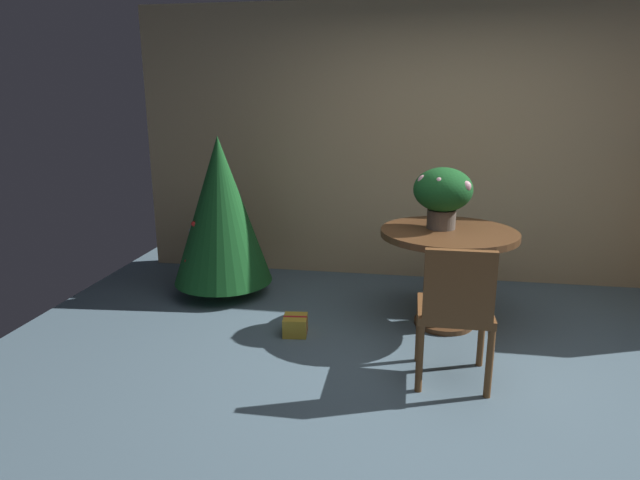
% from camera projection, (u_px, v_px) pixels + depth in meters
% --- Properties ---
extents(ground_plane, '(6.60, 6.60, 0.00)m').
position_uv_depth(ground_plane, '(457.00, 388.00, 3.34)').
color(ground_plane, slate).
extents(back_wall_panel, '(6.00, 0.10, 2.60)m').
position_uv_depth(back_wall_panel, '(448.00, 145.00, 5.11)').
color(back_wall_panel, tan).
rests_on(back_wall_panel, ground_plane).
extents(round_dining_table, '(1.03, 1.03, 0.77)m').
position_uv_depth(round_dining_table, '(447.00, 260.00, 4.15)').
color(round_dining_table, brown).
rests_on(round_dining_table, ground_plane).
extents(flower_vase, '(0.44, 0.44, 0.47)m').
position_uv_depth(flower_vase, '(443.00, 192.00, 4.08)').
color(flower_vase, '#665B51').
rests_on(flower_vase, round_dining_table).
extents(wooden_chair_near, '(0.45, 0.45, 0.91)m').
position_uv_depth(wooden_chair_near, '(456.00, 307.00, 3.27)').
color(wooden_chair_near, brown).
rests_on(wooden_chair_near, ground_plane).
extents(holiday_tree, '(0.88, 0.88, 1.42)m').
position_uv_depth(holiday_tree, '(221.00, 210.00, 4.76)').
color(holiday_tree, brown).
rests_on(holiday_tree, ground_plane).
extents(gift_box_gold, '(0.20, 0.22, 0.14)m').
position_uv_depth(gift_box_gold, '(295.00, 325.00, 4.10)').
color(gift_box_gold, gold).
rests_on(gift_box_gold, ground_plane).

